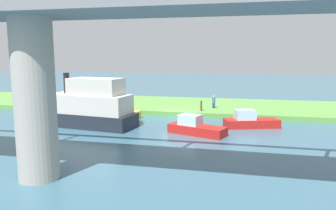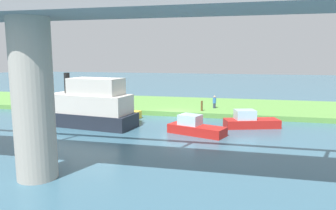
{
  "view_description": "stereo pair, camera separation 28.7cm",
  "coord_description": "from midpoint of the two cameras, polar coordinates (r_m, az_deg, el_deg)",
  "views": [
    {
      "loc": [
        -6.65,
        32.13,
        6.32
      ],
      "look_at": [
        -0.54,
        5.0,
        2.0
      ],
      "focal_mm": 34.31,
      "sensor_mm": 36.0,
      "label": 1
    },
    {
      "loc": [
        -6.93,
        32.06,
        6.32
      ],
      "look_at": [
        -0.54,
        5.0,
        2.0
      ],
      "focal_mm": 34.31,
      "sensor_mm": 36.0,
      "label": 2
    }
  ],
  "objects": [
    {
      "name": "ground_plane",
      "position": [
        33.41,
        0.73,
        -2.07
      ],
      "size": [
        160.0,
        160.0,
        0.0
      ],
      "primitive_type": "plane",
      "color": "#386075"
    },
    {
      "name": "grassy_bank",
      "position": [
        39.17,
        2.55,
        -0.09
      ],
      "size": [
        80.0,
        12.0,
        0.5
      ],
      "primitive_type": "cube",
      "color": "#5B9342",
      "rests_on": "ground"
    },
    {
      "name": "bridge_pylon",
      "position": [
        17.41,
        -22.99,
        0.74
      ],
      "size": [
        2.04,
        2.04,
        8.16
      ],
      "primitive_type": "cylinder",
      "color": "#9E998E",
      "rests_on": "ground"
    },
    {
      "name": "bridge_span",
      "position": [
        17.44,
        -23.9,
        15.81
      ],
      "size": [
        64.46,
        4.3,
        3.25
      ],
      "color": "slate",
      "rests_on": "bridge_pylon"
    },
    {
      "name": "person_on_bank",
      "position": [
        35.99,
        7.89,
        0.57
      ],
      "size": [
        0.48,
        0.48,
        1.39
      ],
      "color": "#2D334C",
      "rests_on": "grassy_bank"
    },
    {
      "name": "mooring_post",
      "position": [
        34.07,
        5.68,
        -0.14
      ],
      "size": [
        0.2,
        0.2,
        1.07
      ],
      "primitive_type": "cylinder",
      "color": "brown",
      "rests_on": "grassy_bank"
    },
    {
      "name": "riverboat_paddlewheel",
      "position": [
        29.61,
        -14.34,
        -0.3
      ],
      "size": [
        9.65,
        4.38,
        4.76
      ],
      "color": "#1E232D",
      "rests_on": "ground"
    },
    {
      "name": "motorboat_red",
      "position": [
        29.29,
        14.05,
        -2.77
      ],
      "size": [
        5.04,
        3.06,
        1.58
      ],
      "color": "red",
      "rests_on": "ground"
    },
    {
      "name": "skiff_small",
      "position": [
        26.07,
        4.57,
        -3.97
      ],
      "size": [
        4.95,
        3.15,
        1.55
      ],
      "color": "red",
      "rests_on": "ground"
    },
    {
      "name": "pontoon_yellow",
      "position": [
        33.2,
        -9.67,
        -1.26
      ],
      "size": [
        5.04,
        2.38,
        1.61
      ],
      "color": "gold",
      "rests_on": "ground"
    }
  ]
}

